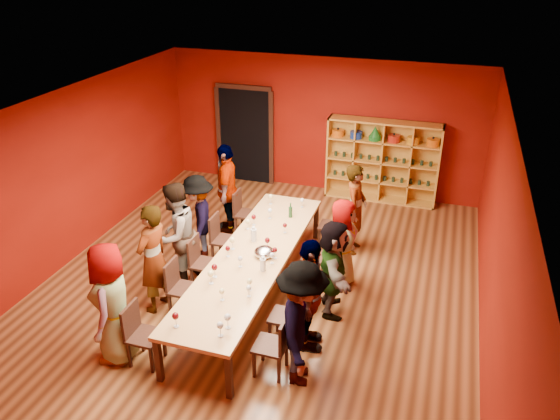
# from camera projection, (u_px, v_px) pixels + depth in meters

# --- Properties ---
(room_shell) EXTENTS (7.10, 9.10, 3.04)m
(room_shell) POSITION_uv_depth(u_px,v_px,m) (251.00, 213.00, 8.21)
(room_shell) COLOR #593017
(room_shell) RESTS_ON ground
(tasting_table) EXTENTS (1.10, 4.50, 0.75)m
(tasting_table) POSITION_uv_depth(u_px,v_px,m) (252.00, 258.00, 8.57)
(tasting_table) COLOR tan
(tasting_table) RESTS_ON ground
(doorway) EXTENTS (1.40, 0.17, 2.30)m
(doorway) POSITION_uv_depth(u_px,v_px,m) (246.00, 135.00, 12.65)
(doorway) COLOR black
(doorway) RESTS_ON ground
(shelving_unit) EXTENTS (2.40, 0.40, 1.80)m
(shelving_unit) POSITION_uv_depth(u_px,v_px,m) (383.00, 157.00, 11.74)
(shelving_unit) COLOR #C6882C
(shelving_unit) RESTS_ON ground
(chair_person_left_0) EXTENTS (0.42, 0.42, 0.89)m
(chair_person_left_0) POSITION_uv_depth(u_px,v_px,m) (139.00, 331.00, 7.29)
(chair_person_left_0) COLOR black
(chair_person_left_0) RESTS_ON ground
(person_left_0) EXTENTS (0.68, 0.95, 1.75)m
(person_left_0) POSITION_uv_depth(u_px,v_px,m) (112.00, 303.00, 7.21)
(person_left_0) COLOR white
(person_left_0) RESTS_ON ground
(chair_person_left_1) EXTENTS (0.42, 0.42, 0.89)m
(chair_person_left_1) POSITION_uv_depth(u_px,v_px,m) (179.00, 285.00, 8.27)
(chair_person_left_1) COLOR black
(chair_person_left_1) RESTS_ON ground
(person_left_1) EXTENTS (0.56, 0.71, 1.77)m
(person_left_1) POSITION_uv_depth(u_px,v_px,m) (153.00, 259.00, 8.20)
(person_left_1) COLOR silver
(person_left_1) RESTS_ON ground
(chair_person_left_2) EXTENTS (0.42, 0.42, 0.89)m
(chair_person_left_2) POSITION_uv_depth(u_px,v_px,m) (200.00, 260.00, 8.91)
(chair_person_left_2) COLOR black
(chair_person_left_2) RESTS_ON ground
(person_left_2) EXTENTS (0.65, 0.95, 1.79)m
(person_left_2) POSITION_uv_depth(u_px,v_px,m) (176.00, 235.00, 8.84)
(person_left_2) COLOR pink
(person_left_2) RESTS_ON ground
(chair_person_left_3) EXTENTS (0.42, 0.42, 0.89)m
(chair_person_left_3) POSITION_uv_depth(u_px,v_px,m) (220.00, 236.00, 9.61)
(chair_person_left_3) COLOR black
(chair_person_left_3) RESTS_ON ground
(person_left_3) EXTENTS (0.79, 1.11, 1.59)m
(person_left_3) POSITION_uv_depth(u_px,v_px,m) (198.00, 218.00, 9.59)
(person_left_3) COLOR white
(person_left_3) RESTS_ON ground
(chair_person_left_4) EXTENTS (0.42, 0.42, 0.89)m
(chair_person_left_4) POSITION_uv_depth(u_px,v_px,m) (243.00, 210.00, 10.53)
(chair_person_left_4) COLOR black
(chair_person_left_4) RESTS_ON ground
(person_left_4) EXTENTS (0.74, 1.15, 1.81)m
(person_left_4) POSITION_uv_depth(u_px,v_px,m) (227.00, 189.00, 10.44)
(person_left_4) COLOR #5C7ABE
(person_left_4) RESTS_ON ground
(chair_person_right_0) EXTENTS (0.42, 0.42, 0.89)m
(chair_person_right_0) POSITION_uv_depth(u_px,v_px,m) (276.00, 343.00, 7.07)
(chair_person_right_0) COLOR black
(chair_person_right_0) RESTS_ON ground
(person_right_0) EXTENTS (0.68, 1.20, 1.75)m
(person_right_0) POSITION_uv_depth(u_px,v_px,m) (302.00, 324.00, 6.81)
(person_right_0) COLOR white
(person_right_0) RESTS_ON ground
(chair_person_right_1) EXTENTS (0.42, 0.42, 0.89)m
(chair_person_right_1) POSITION_uv_depth(u_px,v_px,m) (291.00, 314.00, 7.62)
(chair_person_right_1) COLOR black
(chair_person_right_1) RESTS_ON ground
(person_right_1) EXTENTS (0.68, 1.08, 1.71)m
(person_right_1) POSITION_uv_depth(u_px,v_px,m) (309.00, 296.00, 7.39)
(person_right_1) COLOR #5574AF
(person_right_1) RESTS_ON ground
(chair_person_right_2) EXTENTS (0.42, 0.42, 0.89)m
(chair_person_right_2) POSITION_uv_depth(u_px,v_px,m) (308.00, 279.00, 8.40)
(chair_person_right_2) COLOR black
(chair_person_right_2) RESTS_ON ground
(person_right_2) EXTENTS (0.77, 1.50, 1.55)m
(person_right_2) POSITION_uv_depth(u_px,v_px,m) (333.00, 268.00, 8.17)
(person_right_2) COLOR #CC8992
(person_right_2) RESTS_ON ground
(chair_person_right_3) EXTENTS (0.42, 0.42, 0.89)m
(chair_person_right_3) POSITION_uv_depth(u_px,v_px,m) (320.00, 254.00, 9.08)
(chair_person_right_3) COLOR black
(chair_person_right_3) RESTS_ON ground
(person_right_3) EXTENTS (0.46, 0.77, 1.53)m
(person_right_3) POSITION_uv_depth(u_px,v_px,m) (342.00, 243.00, 8.86)
(person_right_3) COLOR #151B3A
(person_right_3) RESTS_ON ground
(chair_person_right_4) EXTENTS (0.42, 0.42, 0.89)m
(chair_person_right_4) POSITION_uv_depth(u_px,v_px,m) (335.00, 223.00, 10.05)
(chair_person_right_4) COLOR black
(chair_person_right_4) RESTS_ON ground
(person_right_4) EXTENTS (0.46, 0.62, 1.69)m
(person_right_4) POSITION_uv_depth(u_px,v_px,m) (355.00, 209.00, 9.80)
(person_right_4) COLOR #4B4B50
(person_right_4) RESTS_ON ground
(wine_glass_0) EXTENTS (0.08, 0.08, 0.20)m
(wine_glass_0) POSITION_uv_depth(u_px,v_px,m) (254.00, 217.00, 9.38)
(wine_glass_0) COLOR silver
(wine_glass_0) RESTS_ON tasting_table
(wine_glass_1) EXTENTS (0.08, 0.08, 0.19)m
(wine_glass_1) POSITION_uv_depth(u_px,v_px,m) (240.00, 259.00, 8.18)
(wine_glass_1) COLOR silver
(wine_glass_1) RESTS_ON tasting_table
(wine_glass_2) EXTENTS (0.08, 0.08, 0.19)m
(wine_glass_2) POSITION_uv_depth(u_px,v_px,m) (248.00, 222.00, 9.26)
(wine_glass_2) COLOR silver
(wine_glass_2) RESTS_ON tasting_table
(wine_glass_3) EXTENTS (0.08, 0.08, 0.19)m
(wine_glass_3) POSITION_uv_depth(u_px,v_px,m) (222.00, 292.00, 7.42)
(wine_glass_3) COLOR silver
(wine_glass_3) RESTS_ON tasting_table
(wine_glass_4) EXTENTS (0.08, 0.08, 0.20)m
(wine_glass_4) POSITION_uv_depth(u_px,v_px,m) (270.00, 211.00, 9.62)
(wine_glass_4) COLOR silver
(wine_glass_4) RESTS_ON tasting_table
(wine_glass_5) EXTENTS (0.09, 0.09, 0.22)m
(wine_glass_5) POSITION_uv_depth(u_px,v_px,m) (220.00, 326.00, 6.74)
(wine_glass_5) COLOR silver
(wine_glass_5) RESTS_ON tasting_table
(wine_glass_6) EXTENTS (0.08, 0.08, 0.19)m
(wine_glass_6) POSITION_uv_depth(u_px,v_px,m) (275.00, 250.00, 8.40)
(wine_glass_6) COLOR silver
(wine_glass_6) RESTS_ON tasting_table
(wine_glass_7) EXTENTS (0.08, 0.08, 0.21)m
(wine_glass_7) POSITION_uv_depth(u_px,v_px,m) (267.00, 241.00, 8.65)
(wine_glass_7) COLOR silver
(wine_glass_7) RESTS_ON tasting_table
(wine_glass_8) EXTENTS (0.08, 0.08, 0.20)m
(wine_glass_8) POSITION_uv_depth(u_px,v_px,m) (249.00, 282.00, 7.63)
(wine_glass_8) COLOR silver
(wine_glass_8) RESTS_ON tasting_table
(wine_glass_9) EXTENTS (0.09, 0.09, 0.22)m
(wine_glass_9) POSITION_uv_depth(u_px,v_px,m) (232.00, 241.00, 8.64)
(wine_glass_9) COLOR silver
(wine_glass_9) RESTS_ON tasting_table
(wine_glass_10) EXTENTS (0.08, 0.08, 0.19)m
(wine_glass_10) POSITION_uv_depth(u_px,v_px,m) (228.00, 249.00, 8.45)
(wine_glass_10) COLOR silver
(wine_glass_10) RESTS_ON tasting_table
(wine_glass_11) EXTENTS (0.09, 0.09, 0.22)m
(wine_glass_11) POSITION_uv_depth(u_px,v_px,m) (228.00, 318.00, 6.88)
(wine_glass_11) COLOR silver
(wine_glass_11) RESTS_ON tasting_table
(wine_glass_12) EXTENTS (0.08, 0.08, 0.19)m
(wine_glass_12) POSITION_uv_depth(u_px,v_px,m) (272.00, 256.00, 8.27)
(wine_glass_12) COLOR silver
(wine_glass_12) RESTS_ON tasting_table
(wine_glass_13) EXTENTS (0.07, 0.07, 0.18)m
(wine_glass_13) POSITION_uv_depth(u_px,v_px,m) (302.00, 201.00, 10.02)
(wine_glass_13) COLOR silver
(wine_glass_13) RESTS_ON tasting_table
(wine_glass_14) EXTENTS (0.07, 0.07, 0.18)m
(wine_glass_14) POSITION_uv_depth(u_px,v_px,m) (249.00, 289.00, 7.50)
(wine_glass_14) COLOR silver
(wine_glass_14) RESTS_ON tasting_table
(wine_glass_15) EXTENTS (0.08, 0.08, 0.20)m
(wine_glass_15) POSITION_uv_depth(u_px,v_px,m) (271.00, 197.00, 10.14)
(wine_glass_15) COLOR silver
(wine_glass_15) RESTS_ON tasting_table
(wine_glass_16) EXTENTS (0.09, 0.09, 0.22)m
(wine_glass_16) POSITION_uv_depth(u_px,v_px,m) (211.00, 274.00, 7.77)
(wine_glass_16) COLOR silver
(wine_glass_16) RESTS_ON tasting_table
(wine_glass_17) EXTENTS (0.09, 0.09, 0.22)m
(wine_glass_17) POSITION_uv_depth(u_px,v_px,m) (175.00, 317.00, 6.90)
(wine_glass_17) COLOR silver
(wine_glass_17) RESTS_ON tasting_table
(wine_glass_18) EXTENTS (0.07, 0.07, 0.18)m
(wine_glass_18) POSITION_uv_depth(u_px,v_px,m) (285.00, 226.00, 9.15)
(wine_glass_18) COLOR silver
(wine_glass_18) RESTS_ON tasting_table
(wine_glass_19) EXTENTS (0.09, 0.09, 0.22)m
(wine_glass_19) POSITION_uv_depth(u_px,v_px,m) (214.00, 268.00, 7.92)
(wine_glass_19) COLOR silver
(wine_glass_19) RESTS_ON tasting_table
(spittoon_bowl) EXTENTS (0.32, 0.32, 0.18)m
(spittoon_bowl) POSITION_uv_depth(u_px,v_px,m) (264.00, 252.00, 8.49)
(spittoon_bowl) COLOR #B9BCC1
(spittoon_bowl) RESTS_ON tasting_table
(carafe_a) EXTENTS (0.11, 0.11, 0.26)m
(carafe_a) POSITION_uv_depth(u_px,v_px,m) (254.00, 235.00, 8.90)
(carafe_a) COLOR silver
(carafe_a) RESTS_ON tasting_table
(carafe_b) EXTENTS (0.10, 0.10, 0.24)m
(carafe_b) POSITION_uv_depth(u_px,v_px,m) (263.00, 264.00, 8.11)
(carafe_b) COLOR silver
(carafe_b) RESTS_ON tasting_table
(wine_bottle) EXTENTS (0.09, 0.09, 0.28)m
(wine_bottle) POSITION_uv_depth(u_px,v_px,m) (290.00, 212.00, 9.67)
(wine_bottle) COLOR #153A1D
(wine_bottle) RESTS_ON tasting_table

